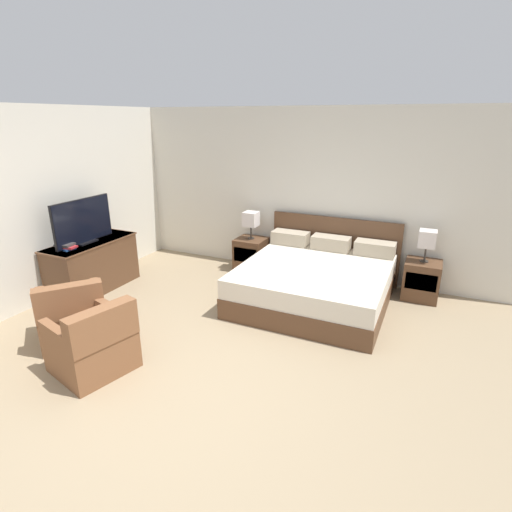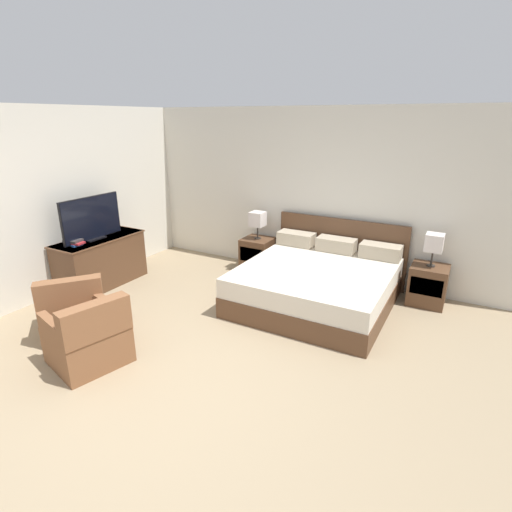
{
  "view_description": "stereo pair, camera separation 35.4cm",
  "coord_description": "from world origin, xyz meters",
  "px_view_note": "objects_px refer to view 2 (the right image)",
  "views": [
    {
      "loc": [
        2.02,
        -2.43,
        2.42
      ],
      "look_at": [
        0.01,
        1.93,
        0.75
      ],
      "focal_mm": 28.0,
      "sensor_mm": 36.0,
      "label": 1
    },
    {
      "loc": [
        2.33,
        -2.27,
        2.42
      ],
      "look_at": [
        0.01,
        1.93,
        0.75
      ],
      "focal_mm": 28.0,
      "sensor_mm": 36.0,
      "label": 2
    }
  ],
  "objects_px": {
    "book_red_cover": "(75,244)",
    "book_small_top": "(73,241)",
    "nightstand_left": "(257,254)",
    "nightstand_right": "(428,285)",
    "bed": "(318,283)",
    "table_lamp_left": "(258,219)",
    "tv": "(92,219)",
    "book_blue_cover": "(75,243)",
    "armchair_by_window": "(74,310)",
    "dresser": "(101,261)",
    "armchair_companion": "(89,339)",
    "table_lamp_right": "(434,243)"
  },
  "relations": [
    {
      "from": "dresser",
      "to": "tv",
      "type": "relative_size",
      "value": 1.36
    },
    {
      "from": "nightstand_left",
      "to": "book_small_top",
      "type": "distance_m",
      "value": 2.79
    },
    {
      "from": "nightstand_right",
      "to": "armchair_companion",
      "type": "distance_m",
      "value": 4.28
    },
    {
      "from": "book_small_top",
      "to": "armchair_by_window",
      "type": "distance_m",
      "value": 1.29
    },
    {
      "from": "book_red_cover",
      "to": "book_small_top",
      "type": "height_order",
      "value": "book_small_top"
    },
    {
      "from": "dresser",
      "to": "book_blue_cover",
      "type": "relative_size",
      "value": 5.34
    },
    {
      "from": "table_lamp_left",
      "to": "book_blue_cover",
      "type": "bearing_deg",
      "value": -129.97
    },
    {
      "from": "table_lamp_right",
      "to": "book_small_top",
      "type": "xyz_separation_m",
      "value": [
        -4.42,
        -2.09,
        -0.06
      ]
    },
    {
      "from": "nightstand_right",
      "to": "tv",
      "type": "relative_size",
      "value": 0.55
    },
    {
      "from": "armchair_by_window",
      "to": "bed",
      "type": "bearing_deg",
      "value": 44.31
    },
    {
      "from": "table_lamp_right",
      "to": "table_lamp_left",
      "type": "bearing_deg",
      "value": 180.0
    },
    {
      "from": "nightstand_left",
      "to": "table_lamp_left",
      "type": "relative_size",
      "value": 1.21
    },
    {
      "from": "armchair_by_window",
      "to": "armchair_companion",
      "type": "distance_m",
      "value": 0.76
    },
    {
      "from": "nightstand_right",
      "to": "dresser",
      "type": "bearing_deg",
      "value": -159.08
    },
    {
      "from": "nightstand_right",
      "to": "book_red_cover",
      "type": "height_order",
      "value": "book_red_cover"
    },
    {
      "from": "nightstand_left",
      "to": "tv",
      "type": "xyz_separation_m",
      "value": [
        -1.76,
        -1.75,
        0.77
      ]
    },
    {
      "from": "book_red_cover",
      "to": "book_blue_cover",
      "type": "height_order",
      "value": "book_blue_cover"
    },
    {
      "from": "nightstand_right",
      "to": "book_small_top",
      "type": "height_order",
      "value": "book_small_top"
    },
    {
      "from": "book_blue_cover",
      "to": "bed",
      "type": "bearing_deg",
      "value": 24.35
    },
    {
      "from": "book_small_top",
      "to": "armchair_companion",
      "type": "bearing_deg",
      "value": -35.29
    },
    {
      "from": "dresser",
      "to": "tv",
      "type": "distance_m",
      "value": 0.66
    },
    {
      "from": "nightstand_left",
      "to": "nightstand_right",
      "type": "height_order",
      "value": "same"
    },
    {
      "from": "nightstand_right",
      "to": "tv",
      "type": "distance_m",
      "value": 4.8
    },
    {
      "from": "nightstand_right",
      "to": "dresser",
      "type": "relative_size",
      "value": 0.41
    },
    {
      "from": "table_lamp_right",
      "to": "dresser",
      "type": "bearing_deg",
      "value": -159.06
    },
    {
      "from": "bed",
      "to": "dresser",
      "type": "distance_m",
      "value": 3.24
    },
    {
      "from": "dresser",
      "to": "nightstand_left",
      "type": "bearing_deg",
      "value": 43.65
    },
    {
      "from": "nightstand_left",
      "to": "armchair_by_window",
      "type": "height_order",
      "value": "armchair_by_window"
    },
    {
      "from": "tv",
      "to": "book_small_top",
      "type": "distance_m",
      "value": 0.41
    },
    {
      "from": "book_red_cover",
      "to": "book_small_top",
      "type": "bearing_deg",
      "value": 180.0
    },
    {
      "from": "dresser",
      "to": "table_lamp_left",
      "type": "bearing_deg",
      "value": 43.68
    },
    {
      "from": "nightstand_left",
      "to": "nightstand_right",
      "type": "bearing_deg",
      "value": 0.0
    },
    {
      "from": "table_lamp_right",
      "to": "book_red_cover",
      "type": "height_order",
      "value": "table_lamp_right"
    },
    {
      "from": "book_small_top",
      "to": "armchair_companion",
      "type": "distance_m",
      "value": 1.99
    },
    {
      "from": "nightstand_left",
      "to": "book_small_top",
      "type": "height_order",
      "value": "book_small_top"
    },
    {
      "from": "nightstand_left",
      "to": "book_blue_cover",
      "type": "relative_size",
      "value": 2.17
    },
    {
      "from": "tv",
      "to": "table_lamp_right",
      "type": "bearing_deg",
      "value": 21.69
    },
    {
      "from": "bed",
      "to": "table_lamp_left",
      "type": "height_order",
      "value": "table_lamp_left"
    },
    {
      "from": "bed",
      "to": "book_blue_cover",
      "type": "bearing_deg",
      "value": -155.65
    },
    {
      "from": "nightstand_right",
      "to": "book_small_top",
      "type": "relative_size",
      "value": 2.46
    },
    {
      "from": "bed",
      "to": "nightstand_left",
      "type": "relative_size",
      "value": 3.69
    },
    {
      "from": "bed",
      "to": "armchair_companion",
      "type": "relative_size",
      "value": 2.38
    },
    {
      "from": "dresser",
      "to": "book_red_cover",
      "type": "xyz_separation_m",
      "value": [
        0.01,
        -0.4,
        0.37
      ]
    },
    {
      "from": "tv",
      "to": "book_blue_cover",
      "type": "xyz_separation_m",
      "value": [
        0.01,
        -0.34,
        -0.27
      ]
    },
    {
      "from": "armchair_companion",
      "to": "armchair_by_window",
      "type": "bearing_deg",
      "value": 153.04
    },
    {
      "from": "table_lamp_right",
      "to": "tv",
      "type": "bearing_deg",
      "value": -158.31
    },
    {
      "from": "nightstand_left",
      "to": "table_lamp_right",
      "type": "bearing_deg",
      "value": 0.03
    },
    {
      "from": "bed",
      "to": "nightstand_right",
      "type": "bearing_deg",
      "value": 27.83
    },
    {
      "from": "nightstand_right",
      "to": "nightstand_left",
      "type": "bearing_deg",
      "value": 180.0
    },
    {
      "from": "dresser",
      "to": "bed",
      "type": "bearing_deg",
      "value": 17.74
    }
  ]
}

